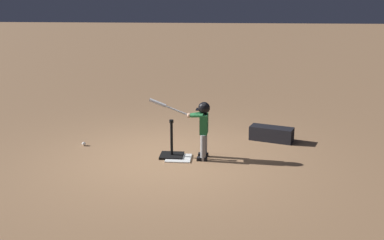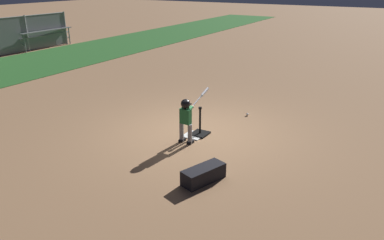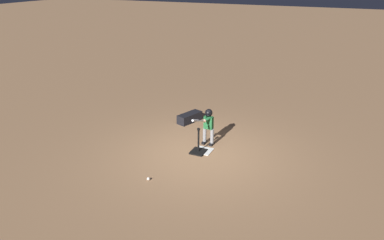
{
  "view_description": "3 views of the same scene",
  "coord_description": "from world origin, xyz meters",
  "px_view_note": "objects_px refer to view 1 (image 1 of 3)",
  "views": [
    {
      "loc": [
        -1.12,
        7.39,
        2.74
      ],
      "look_at": [
        -0.46,
        -0.06,
        0.7
      ],
      "focal_mm": 42.0,
      "sensor_mm": 36.0,
      "label": 1
    },
    {
      "loc": [
        -7.18,
        -4.06,
        3.46
      ],
      "look_at": [
        -0.7,
        -0.26,
        0.59
      ],
      "focal_mm": 35.0,
      "sensor_mm": 36.0,
      "label": 2
    },
    {
      "loc": [
        7.97,
        3.39,
        4.43
      ],
      "look_at": [
        -0.3,
        -0.4,
        0.79
      ],
      "focal_mm": 35.0,
      "sensor_mm": 36.0,
      "label": 3
    }
  ],
  "objects_px": {
    "batting_tee": "(172,151)",
    "equipment_bag": "(271,134)",
    "batter_child": "(201,123)",
    "baseball": "(84,144)"
  },
  "relations": [
    {
      "from": "batting_tee",
      "to": "baseball",
      "type": "bearing_deg",
      "value": -14.86
    },
    {
      "from": "batting_tee",
      "to": "batter_child",
      "type": "bearing_deg",
      "value": 175.72
    },
    {
      "from": "batter_child",
      "to": "baseball",
      "type": "bearing_deg",
      "value": -12.49
    },
    {
      "from": "batting_tee",
      "to": "equipment_bag",
      "type": "bearing_deg",
      "value": -148.99
    },
    {
      "from": "equipment_bag",
      "to": "batter_child",
      "type": "bearing_deg",
      "value": 60.09
    },
    {
      "from": "batting_tee",
      "to": "baseball",
      "type": "height_order",
      "value": "batting_tee"
    },
    {
      "from": "batter_child",
      "to": "baseball",
      "type": "xyz_separation_m",
      "value": [
        2.29,
        -0.51,
        -0.61
      ]
    },
    {
      "from": "batting_tee",
      "to": "equipment_bag",
      "type": "xyz_separation_m",
      "value": [
        -1.85,
        -1.11,
        0.04
      ]
    },
    {
      "from": "batting_tee",
      "to": "batter_child",
      "type": "relative_size",
      "value": 0.64
    },
    {
      "from": "batter_child",
      "to": "equipment_bag",
      "type": "relative_size",
      "value": 1.27
    }
  ]
}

